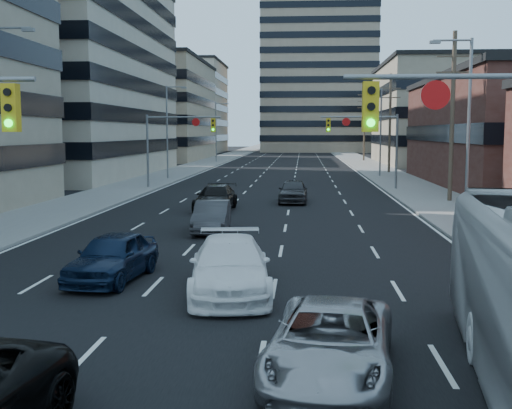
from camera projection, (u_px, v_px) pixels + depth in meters
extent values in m
cube|color=black|center=(291.00, 154.00, 135.94)|extent=(18.00, 300.00, 0.02)
cube|color=slate|center=(237.00, 153.00, 136.76)|extent=(5.00, 300.00, 0.15)
cube|color=slate|center=(345.00, 154.00, 135.09)|extent=(5.00, 300.00, 0.15)
cube|color=#ADA089|center=(20.00, 42.00, 66.96)|extent=(26.00, 34.00, 28.00)
cube|color=gray|center=(144.00, 112.00, 107.05)|extent=(20.00, 30.00, 16.00)
cube|color=gray|center=(460.00, 115.00, 91.71)|extent=(22.00, 28.00, 14.00)
cube|color=gray|center=(318.00, 29.00, 152.06)|extent=(26.00, 26.00, 58.00)
cube|color=#ADA089|center=(170.00, 108.00, 146.76)|extent=(24.00, 24.00, 20.00)
cube|color=gray|center=(445.00, 125.00, 132.94)|extent=(22.00, 22.00, 12.00)
cube|color=gold|center=(11.00, 108.00, 14.75)|extent=(0.35, 0.28, 1.10)
cylinder|color=black|center=(7.00, 92.00, 14.56)|extent=(0.18, 0.06, 0.18)
cylinder|color=black|center=(8.00, 108.00, 14.60)|extent=(0.18, 0.06, 0.18)
cylinder|color=#0CE526|center=(9.00, 123.00, 14.63)|extent=(0.18, 0.06, 0.18)
cylinder|color=slate|center=(494.00, 76.00, 13.89)|extent=(6.50, 0.12, 0.12)
cube|color=gold|center=(370.00, 107.00, 14.16)|extent=(0.35, 0.28, 1.10)
cylinder|color=black|center=(371.00, 90.00, 13.96)|extent=(0.18, 0.06, 0.18)
cylinder|color=black|center=(371.00, 107.00, 14.00)|extent=(0.18, 0.06, 0.18)
cylinder|color=#0CE526|center=(371.00, 123.00, 14.04)|extent=(0.18, 0.06, 0.18)
cylinder|color=white|center=(435.00, 95.00, 14.00)|extent=(0.64, 0.06, 0.64)
cylinder|color=slate|center=(148.00, 152.00, 52.09)|extent=(0.18, 0.18, 6.00)
cylinder|color=slate|center=(184.00, 117.00, 51.56)|extent=(6.00, 0.12, 0.12)
cube|color=gold|center=(213.00, 125.00, 51.46)|extent=(0.35, 0.28, 1.10)
cylinder|color=black|center=(213.00, 121.00, 51.26)|extent=(0.18, 0.06, 0.18)
cylinder|color=black|center=(213.00, 125.00, 51.30)|extent=(0.18, 0.06, 0.18)
cylinder|color=#0CE526|center=(213.00, 130.00, 51.34)|extent=(0.18, 0.06, 0.18)
cylinder|color=white|center=(196.00, 122.00, 51.50)|extent=(0.64, 0.06, 0.64)
cylinder|color=slate|center=(397.00, 152.00, 50.64)|extent=(0.18, 0.18, 6.00)
cylinder|color=slate|center=(359.00, 117.00, 50.54)|extent=(6.00, 0.12, 0.12)
cube|color=gold|center=(328.00, 125.00, 50.79)|extent=(0.35, 0.28, 1.10)
cylinder|color=black|center=(328.00, 121.00, 50.59)|extent=(0.18, 0.06, 0.18)
cylinder|color=black|center=(328.00, 125.00, 50.63)|extent=(0.18, 0.06, 0.18)
cylinder|color=#0CE526|center=(328.00, 130.00, 50.67)|extent=(0.18, 0.06, 0.18)
cylinder|color=white|center=(346.00, 122.00, 50.63)|extent=(0.64, 0.06, 0.64)
cylinder|color=#4C3D2D|center=(452.00, 118.00, 41.28)|extent=(0.28, 0.28, 11.00)
cube|color=#4C3D2D|center=(455.00, 40.00, 40.73)|extent=(2.20, 0.10, 0.10)
cube|color=#4C3D2D|center=(454.00, 56.00, 40.84)|extent=(2.20, 0.10, 0.10)
cube|color=#4C3D2D|center=(454.00, 72.00, 40.95)|extent=(2.20, 0.10, 0.10)
cylinder|color=#4C3D2D|center=(390.00, 124.00, 71.01)|extent=(0.28, 0.28, 11.00)
cube|color=#4C3D2D|center=(391.00, 79.00, 70.46)|extent=(2.20, 0.10, 0.10)
cube|color=#4C3D2D|center=(391.00, 88.00, 70.57)|extent=(2.20, 0.10, 0.10)
cube|color=#4C3D2D|center=(390.00, 97.00, 70.68)|extent=(2.20, 0.10, 0.10)
cylinder|color=#4C3D2D|center=(364.00, 126.00, 100.74)|extent=(0.28, 0.28, 11.00)
cube|color=#4C3D2D|center=(365.00, 95.00, 100.19)|extent=(2.20, 0.10, 0.10)
cube|color=#4C3D2D|center=(365.00, 101.00, 100.30)|extent=(2.20, 0.10, 0.10)
cube|color=#4C3D2D|center=(365.00, 108.00, 100.41)|extent=(2.20, 0.10, 0.10)
cylinder|color=slate|center=(9.00, 28.00, 26.62)|extent=(1.80, 0.10, 0.10)
cube|color=slate|center=(28.00, 30.00, 26.58)|extent=(0.50, 0.22, 0.14)
cylinder|color=slate|center=(167.00, 133.00, 61.87)|extent=(0.16, 0.16, 9.00)
cylinder|color=slate|center=(176.00, 87.00, 61.31)|extent=(1.80, 0.10, 0.10)
cube|color=slate|center=(184.00, 88.00, 61.26)|extent=(0.50, 0.22, 0.14)
cylinder|color=slate|center=(216.00, 133.00, 96.55)|extent=(0.16, 0.16, 9.00)
cylinder|color=slate|center=(222.00, 103.00, 95.99)|extent=(1.80, 0.10, 0.10)
cube|color=slate|center=(227.00, 104.00, 95.95)|extent=(0.50, 0.22, 0.14)
cylinder|color=slate|center=(468.00, 134.00, 30.61)|extent=(0.16, 0.16, 9.00)
cylinder|color=slate|center=(452.00, 40.00, 30.18)|extent=(1.80, 0.10, 0.10)
cube|color=slate|center=(435.00, 42.00, 30.25)|extent=(0.50, 0.22, 0.14)
cylinder|color=slate|center=(381.00, 133.00, 65.30)|extent=(0.16, 0.16, 9.00)
cylinder|color=slate|center=(373.00, 89.00, 64.87)|extent=(1.80, 0.10, 0.10)
cube|color=slate|center=(365.00, 90.00, 64.94)|extent=(0.50, 0.22, 0.14)
imported|color=white|center=(230.00, 267.00, 18.21)|extent=(2.83, 5.69, 1.59)
imported|color=#9C9CA0|center=(331.00, 342.00, 12.01)|extent=(2.87, 5.16, 1.37)
imported|color=#0C1A32|center=(112.00, 257.00, 19.84)|extent=(2.25, 4.60, 1.51)
imported|color=#363638|center=(212.00, 217.00, 29.51)|extent=(1.73, 4.43, 1.44)
imported|color=black|center=(216.00, 198.00, 37.56)|extent=(2.26, 5.20, 1.49)
imported|color=#303032|center=(293.00, 191.00, 41.77)|extent=(1.91, 4.56, 1.54)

